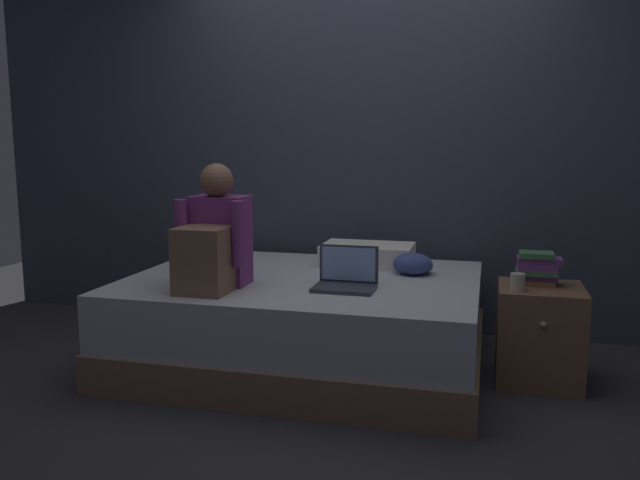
# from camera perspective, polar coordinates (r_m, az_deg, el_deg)

# --- Properties ---
(ground_plane) EXTENTS (8.00, 8.00, 0.00)m
(ground_plane) POSITION_cam_1_polar(r_m,az_deg,el_deg) (3.55, 0.43, -12.68)
(ground_plane) COLOR #2D2D33
(wall_back) EXTENTS (5.60, 0.10, 2.70)m
(wall_back) POSITION_cam_1_polar(r_m,az_deg,el_deg) (4.47, 4.26, 9.45)
(wall_back) COLOR #383D4C
(wall_back) RESTS_ON ground_plane
(bed) EXTENTS (2.00, 1.50, 0.52)m
(bed) POSITION_cam_1_polar(r_m,az_deg,el_deg) (3.79, -1.41, -7.15)
(bed) COLOR #7A6047
(bed) RESTS_ON ground_plane
(nightstand) EXTENTS (0.44, 0.46, 0.52)m
(nightstand) POSITION_cam_1_polar(r_m,az_deg,el_deg) (3.72, 18.68, -7.85)
(nightstand) COLOR brown
(nightstand) RESTS_ON ground_plane
(person_sitting) EXTENTS (0.39, 0.44, 0.66)m
(person_sitting) POSITION_cam_1_polar(r_m,az_deg,el_deg) (3.47, -9.33, -0.07)
(person_sitting) COLOR #75337A
(person_sitting) RESTS_ON bed
(laptop) EXTENTS (0.32, 0.23, 0.22)m
(laptop) POSITION_cam_1_polar(r_m,az_deg,el_deg) (3.43, 2.30, -3.36)
(laptop) COLOR #333842
(laptop) RESTS_ON bed
(pillow) EXTENTS (0.56, 0.36, 0.13)m
(pillow) POSITION_cam_1_polar(r_m,az_deg,el_deg) (4.08, 4.21, -1.28)
(pillow) COLOR silver
(pillow) RESTS_ON bed
(book_stack) EXTENTS (0.23, 0.16, 0.18)m
(book_stack) POSITION_cam_1_polar(r_m,az_deg,el_deg) (3.69, 18.55, -2.35)
(book_stack) COLOR brown
(book_stack) RESTS_ON nightstand
(mug) EXTENTS (0.08, 0.08, 0.09)m
(mug) POSITION_cam_1_polar(r_m,az_deg,el_deg) (3.52, 16.95, -3.55)
(mug) COLOR #BCB2A3
(mug) RESTS_ON nightstand
(clothes_pile) EXTENTS (0.23, 0.21, 0.13)m
(clothes_pile) POSITION_cam_1_polar(r_m,az_deg,el_deg) (3.82, 8.28, -2.13)
(clothes_pile) COLOR #3D4C8E
(clothes_pile) RESTS_ON bed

